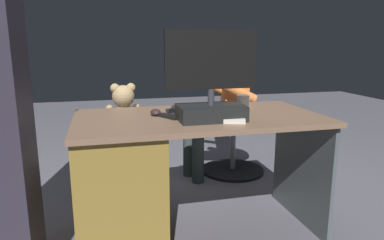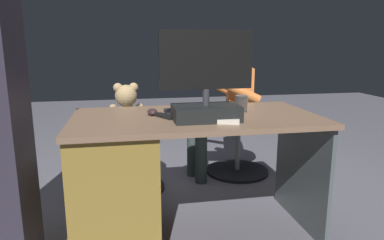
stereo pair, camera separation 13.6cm
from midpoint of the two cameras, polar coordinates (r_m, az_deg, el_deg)
name	(u,v)px [view 2 (the right image)]	position (r m, az deg, el deg)	size (l,w,h in m)	color
ground_plane	(185,203)	(2.65, 0.37, -13.28)	(10.00, 10.00, 0.00)	slate
desk	(134,175)	(2.09, -7.45, -8.77)	(1.41, 0.75, 0.73)	brown
monitor	(206,92)	(1.90, 4.32, 4.48)	(0.50, 0.22, 0.48)	black
keyboard	(200,111)	(2.14, 3.04, 1.47)	(0.42, 0.14, 0.02)	black
computer_mouse	(152,112)	(2.07, -4.51, 1.30)	(0.06, 0.10, 0.04)	#2F2023
cup	(242,103)	(2.21, 9.71, 2.65)	(0.08, 0.08, 0.10)	white
tv_remote	(165,116)	(1.99, -2.46, 0.62)	(0.04, 0.15, 0.02)	black
notebook_binder	(219,116)	(1.98, 6.31, 0.60)	(0.22, 0.30, 0.02)	beige
office_chair_teddy	(129,157)	(2.82, -8.79, -5.97)	(0.55, 0.55, 0.47)	black
teddy_bear	(127,110)	(2.74, -9.06, 1.59)	(0.26, 0.27, 0.38)	tan
visitor_chair	(238,144)	(3.19, 8.59, -3.83)	(0.56, 0.56, 0.47)	black
person	(230,99)	(3.05, 7.33, 3.39)	(0.59, 0.54, 1.14)	orange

